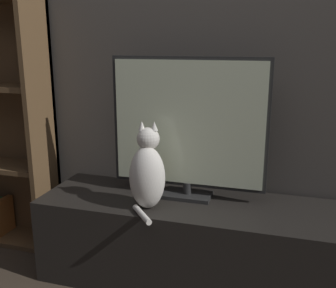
% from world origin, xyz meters
% --- Properties ---
extents(wall_back, '(4.80, 0.05, 2.60)m').
position_xyz_m(wall_back, '(0.00, 1.22, 1.30)').
color(wall_back, '#47423D').
rests_on(wall_back, ground_plane).
extents(tv_stand, '(1.57, 0.50, 0.46)m').
position_xyz_m(tv_stand, '(0.00, 0.93, 0.23)').
color(tv_stand, black).
rests_on(tv_stand, ground_plane).
extents(tv, '(0.82, 0.16, 0.74)m').
position_xyz_m(tv, '(-0.02, 1.00, 0.85)').
color(tv, black).
rests_on(tv, tv_stand).
extents(cat, '(0.20, 0.29, 0.44)m').
position_xyz_m(cat, '(-0.18, 0.81, 0.64)').
color(cat, silver).
rests_on(cat, tv_stand).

